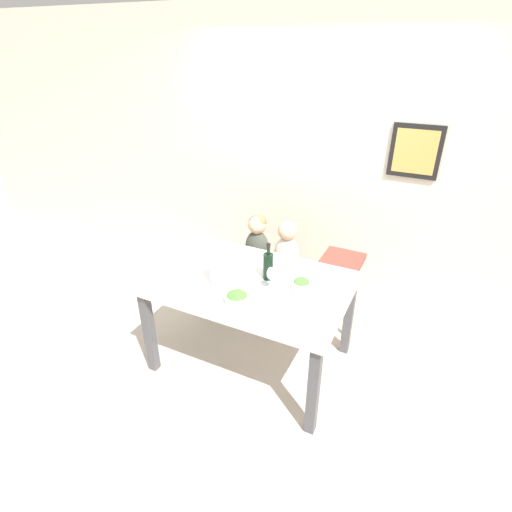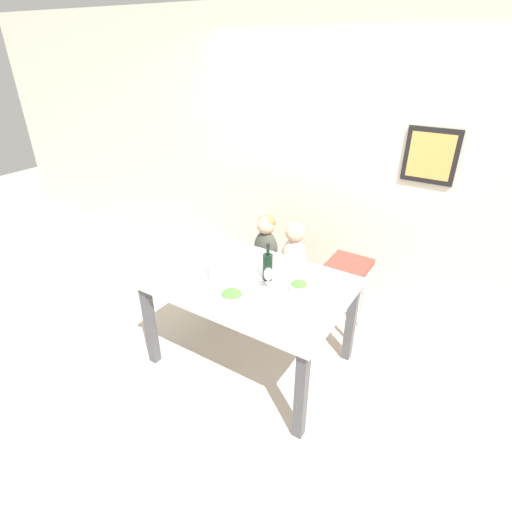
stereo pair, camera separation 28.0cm
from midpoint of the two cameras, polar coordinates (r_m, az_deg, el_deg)
The scene contains 16 objects.
ground_plane at distance 3.48m, azimuth 1.69°, elevation -14.47°, with size 14.00×14.00×0.00m, color #BCB2A3.
wall_back at distance 3.94m, azimuth 12.63°, elevation 12.81°, with size 10.00×0.09×2.70m.
dining_table at distance 3.06m, azimuth 1.86°, elevation -5.27°, with size 1.46×1.01×0.77m.
chair_far_left at distance 3.93m, azimuth 3.40°, elevation -2.06°, with size 0.40×0.40×0.45m.
chair_far_center at distance 3.81m, azimuth 7.38°, elevation -3.29°, with size 0.40×0.40×0.45m.
chair_right_highchair at distance 3.57m, azimuth 15.12°, elevation -3.12°, with size 0.34×0.34×0.71m.
person_child_left at distance 3.77m, azimuth 3.56°, elevation 2.39°, with size 0.24×0.18×0.50m.
person_child_center at distance 3.65m, azimuth 7.72°, elevation 1.25°, with size 0.24×0.18×0.50m.
wine_bottle at distance 2.98m, azimuth 4.37°, elevation -1.51°, with size 0.08×0.08×0.30m.
paper_towel_roll at distance 2.94m, azimuth -2.97°, elevation -1.59°, with size 0.11×0.11×0.26m.
wine_glass_near at distance 2.84m, azimuth 4.60°, elevation -2.78°, with size 0.06×0.06×0.19m.
salad_bowl_large at distance 2.75m, azimuth -0.58°, elevation -5.91°, with size 0.17×0.17×0.09m.
salad_bowl_small at distance 2.89m, azimuth 8.93°, elevation -4.47°, with size 0.14×0.14×0.09m.
dinner_plate_front_left at distance 3.12m, azimuth -7.93°, elevation -2.56°, with size 0.21×0.21×0.01m.
dinner_plate_back_left at distance 3.38m, azimuth -0.42°, elevation 0.33°, with size 0.21×0.21×0.01m.
dinner_plate_back_right at distance 3.05m, azimuth 12.74°, elevation -3.83°, with size 0.21×0.21×0.01m.
Camera 2 is at (1.40, -2.14, 2.37)m, focal length 28.00 mm.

